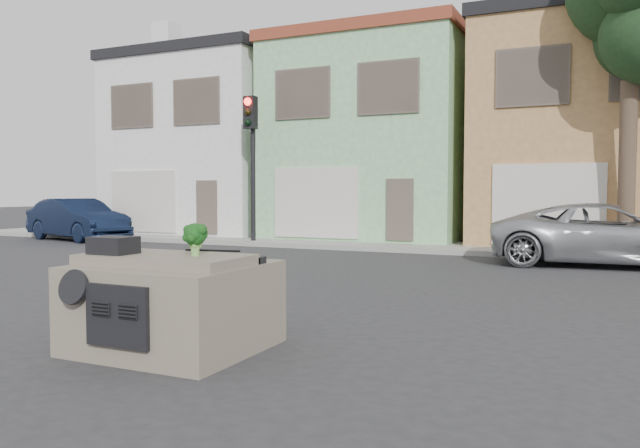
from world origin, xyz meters
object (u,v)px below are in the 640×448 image
Objects in this scene: navy_sedan at (78,240)px; broccoli at (195,239)px; traffic_signal at (252,170)px; silver_pickup at (607,266)px.

navy_sedan is 18.28m from broccoli.
traffic_signal reaches higher than broccoli.
navy_sedan is at bearing 84.24° from silver_pickup.
navy_sedan is 7.57m from traffic_signal.
navy_sedan is 0.93× the size of traffic_signal.
broccoli reaches higher than silver_pickup.
silver_pickup is 11.46m from traffic_signal.
broccoli is at bearing -61.35° from traffic_signal.
traffic_signal is (7.07, 0.92, 2.55)m from navy_sedan.
broccoli is at bearing 155.43° from silver_pickup.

